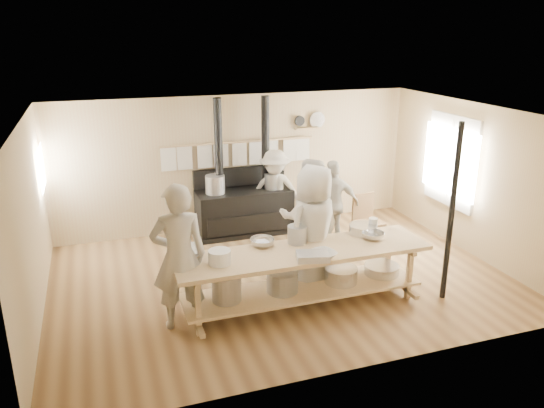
% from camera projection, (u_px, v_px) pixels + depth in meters
% --- Properties ---
extents(ground, '(7.00, 7.00, 0.00)m').
position_uv_depth(ground, '(281.00, 278.00, 8.41)').
color(ground, brown).
rests_on(ground, ground).
extents(room_shell, '(7.00, 7.00, 7.00)m').
position_uv_depth(room_shell, '(281.00, 180.00, 7.90)').
color(room_shell, tan).
rests_on(room_shell, ground).
extents(window_right, '(0.09, 1.50, 1.65)m').
position_uv_depth(window_right, '(451.00, 161.00, 9.53)').
color(window_right, beige).
rests_on(window_right, ground).
extents(left_opening, '(0.00, 0.90, 0.90)m').
position_uv_depth(left_opening, '(42.00, 168.00, 8.65)').
color(left_opening, white).
rests_on(left_opening, ground).
extents(stove, '(1.90, 0.75, 2.60)m').
position_uv_depth(stove, '(244.00, 207.00, 10.15)').
color(stove, black).
rests_on(stove, ground).
extents(towel_rail, '(3.00, 0.04, 0.47)m').
position_uv_depth(towel_rail, '(239.00, 151.00, 10.08)').
color(towel_rail, tan).
rests_on(towel_rail, ground).
extents(back_wall_shelf, '(0.63, 0.14, 0.32)m').
position_uv_depth(back_wall_shelf, '(310.00, 123.00, 10.41)').
color(back_wall_shelf, tan).
rests_on(back_wall_shelf, ground).
extents(prep_table, '(3.60, 0.90, 0.85)m').
position_uv_depth(prep_table, '(302.00, 272.00, 7.43)').
color(prep_table, tan).
rests_on(prep_table, ground).
extents(support_post, '(0.08, 0.08, 2.60)m').
position_uv_depth(support_post, '(452.00, 214.00, 7.41)').
color(support_post, black).
rests_on(support_post, ground).
extents(cook_far_left, '(0.73, 0.50, 1.97)m').
position_uv_depth(cook_far_left, '(179.00, 257.00, 6.78)').
color(cook_far_left, '#B1AA9D').
rests_on(cook_far_left, ground).
extents(cook_left, '(1.11, 0.98, 1.90)m').
position_uv_depth(cook_left, '(308.00, 218.00, 8.29)').
color(cook_left, '#B1AA9D').
rests_on(cook_left, ground).
extents(cook_center, '(1.11, 0.91, 1.94)m').
position_uv_depth(cook_center, '(314.00, 230.00, 7.75)').
color(cook_center, '#B1AA9D').
rests_on(cook_center, ground).
extents(cook_right, '(1.00, 0.59, 1.59)m').
position_uv_depth(cook_right, '(333.00, 204.00, 9.43)').
color(cook_right, '#B1AA9D').
rests_on(cook_right, ground).
extents(cook_by_window, '(1.20, 0.99, 1.62)m').
position_uv_depth(cook_by_window, '(275.00, 192.00, 10.08)').
color(cook_by_window, '#B1AA9D').
rests_on(cook_by_window, ground).
extents(chair, '(0.50, 0.50, 0.96)m').
position_uv_depth(chair, '(368.00, 232.00, 9.56)').
color(chair, brown).
rests_on(chair, ground).
extents(bowl_white_a, '(0.45, 0.45, 0.11)m').
position_uv_depth(bowl_white_a, '(187.00, 252.00, 7.14)').
color(bowl_white_a, white).
rests_on(bowl_white_a, prep_table).
extents(bowl_steel_a, '(0.48, 0.48, 0.11)m').
position_uv_depth(bowl_steel_a, '(262.00, 242.00, 7.46)').
color(bowl_steel_a, silver).
rests_on(bowl_steel_a, prep_table).
extents(bowl_white_b, '(0.43, 0.43, 0.09)m').
position_uv_depth(bowl_white_b, '(323.00, 255.00, 7.09)').
color(bowl_white_b, white).
rests_on(bowl_white_b, prep_table).
extents(bowl_steel_b, '(0.45, 0.45, 0.10)m').
position_uv_depth(bowl_steel_b, '(373.00, 236.00, 7.72)').
color(bowl_steel_b, silver).
rests_on(bowl_steel_b, prep_table).
extents(roasting_pan, '(0.48, 0.38, 0.09)m').
position_uv_depth(roasting_pan, '(313.00, 256.00, 7.02)').
color(roasting_pan, '#B2B2B7').
rests_on(roasting_pan, prep_table).
extents(mixing_bowl_large, '(0.46, 0.46, 0.13)m').
position_uv_depth(mixing_bowl_large, '(363.00, 229.00, 7.92)').
color(mixing_bowl_large, silver).
rests_on(mixing_bowl_large, prep_table).
extents(bucket_galv, '(0.33, 0.33, 0.26)m').
position_uv_depth(bucket_galv, '(297.00, 234.00, 7.55)').
color(bucket_galv, gray).
rests_on(bucket_galv, prep_table).
extents(deep_bowl_enamel, '(0.35, 0.35, 0.19)m').
position_uv_depth(deep_bowl_enamel, '(220.00, 257.00, 6.89)').
color(deep_bowl_enamel, white).
rests_on(deep_bowl_enamel, prep_table).
extents(pitcher, '(0.14, 0.14, 0.21)m').
position_uv_depth(pitcher, '(373.00, 225.00, 7.98)').
color(pitcher, white).
rests_on(pitcher, prep_table).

